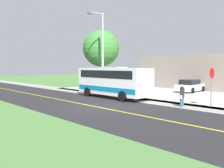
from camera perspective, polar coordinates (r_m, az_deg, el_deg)
name	(u,v)px	position (r m, az deg, el deg)	size (l,w,h in m)	color
ground_plane	(96,107)	(17.62, -3.80, -5.50)	(120.00, 120.00, 0.00)	#477238
road_surface	(96,107)	(17.62, -3.80, -5.49)	(8.00, 100.00, 0.01)	black
sidewalk	(141,100)	(21.27, 7.08, -3.81)	(2.40, 100.00, 0.01)	gray
parking_lot_surface	(211,96)	(25.83, 22.58, -2.67)	(14.00, 36.00, 0.01)	#B2ADA3
road_centre_line	(96,107)	(17.62, -3.80, -5.47)	(0.16, 100.00, 0.00)	gold
shuttle_bus_front	(113,81)	(22.57, 0.27, 0.79)	(2.64, 7.92, 2.93)	white
pedestrian_with_bags	(182,95)	(18.28, 16.48, -2.52)	(0.72, 0.34, 1.65)	#335972
stop_sign	(212,80)	(18.77, 22.82, 0.81)	(0.76, 0.07, 2.88)	slate
street_light_pole	(102,50)	(24.37, -2.47, 8.04)	(1.97, 0.24, 8.34)	#9E9EA3
parked_car_near	(190,86)	(29.14, 18.27, -0.44)	(4.48, 2.17, 1.45)	white
tree_curbside	(101,49)	(28.35, -2.67, 8.50)	(4.30, 4.30, 7.24)	brown
commercial_building	(215,72)	(35.32, 23.43, 2.73)	(10.00, 18.15, 4.46)	gray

